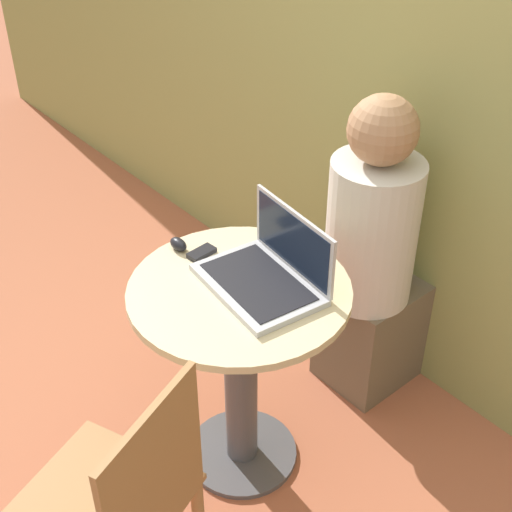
{
  "coord_description": "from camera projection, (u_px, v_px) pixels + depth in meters",
  "views": [
    {
      "loc": [
        1.29,
        -1.02,
        2.01
      ],
      "look_at": [
        0.02,
        0.05,
        0.84
      ],
      "focal_mm": 50.0,
      "sensor_mm": 36.0,
      "label": 1
    }
  ],
  "objects": [
    {
      "name": "chair_empty",
      "position": [
        121.0,
        510.0,
        1.8
      ],
      "size": [
        0.52,
        0.52,
        0.86
      ],
      "color": "#9E7042",
      "rests_on": "ground_plane"
    },
    {
      "name": "ground_plane",
      "position": [
        242.0,
        454.0,
        2.5
      ],
      "size": [
        12.0,
        12.0,
        0.0
      ],
      "primitive_type": "plane",
      "color": "#B26042"
    },
    {
      "name": "person_seated",
      "position": [
        376.0,
        270.0,
        2.55
      ],
      "size": [
        0.31,
        0.48,
        1.18
      ],
      "color": "brown",
      "rests_on": "ground_plane"
    },
    {
      "name": "laptop",
      "position": [
        268.0,
        272.0,
        2.07
      ],
      "size": [
        0.4,
        0.3,
        0.22
      ],
      "color": "#B7B7BC",
      "rests_on": "round_table"
    },
    {
      "name": "round_table",
      "position": [
        240.0,
        349.0,
        2.22
      ],
      "size": [
        0.66,
        0.66,
        0.74
      ],
      "color": "#4C4C51",
      "rests_on": "ground_plane"
    },
    {
      "name": "cell_phone",
      "position": [
        202.0,
        253.0,
        2.21
      ],
      "size": [
        0.05,
        0.09,
        0.02
      ],
      "color": "black",
      "rests_on": "round_table"
    },
    {
      "name": "back_wall",
      "position": [
        444.0,
        38.0,
        2.19
      ],
      "size": [
        7.0,
        0.05,
        2.6
      ],
      "color": "#939956",
      "rests_on": "ground_plane"
    },
    {
      "name": "computer_mouse",
      "position": [
        178.0,
        244.0,
        2.23
      ],
      "size": [
        0.07,
        0.04,
        0.04
      ],
      "color": "black",
      "rests_on": "round_table"
    }
  ]
}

